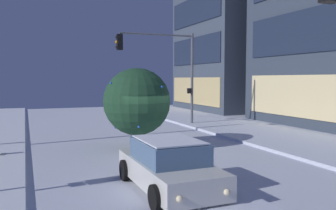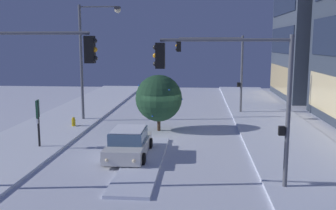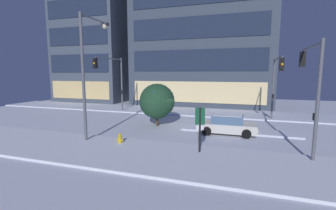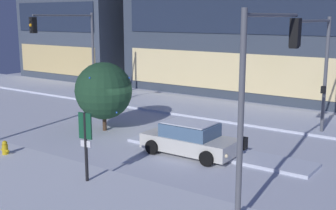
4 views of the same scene
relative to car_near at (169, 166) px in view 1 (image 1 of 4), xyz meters
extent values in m
plane|color=silver|center=(-4.98, 1.15, -0.71)|extent=(52.00, 52.00, 0.00)
cube|color=silver|center=(-4.98, 8.79, -0.64)|extent=(52.00, 5.20, 0.14)
cube|color=silver|center=(0.85, 0.88, -0.64)|extent=(9.00, 1.80, 0.14)
cube|color=#424C5B|center=(-22.97, 18.15, 7.36)|extent=(11.45, 11.84, 16.14)
cube|color=#E5C67F|center=(-22.97, 12.19, 1.31)|extent=(10.30, 0.10, 2.69)
cube|color=#232D42|center=(-22.97, 12.19, 5.34)|extent=(10.30, 0.10, 2.69)
cube|color=#232D42|center=(-22.97, 12.19, 9.37)|extent=(10.30, 0.10, 2.69)
cube|color=silver|center=(0.00, 0.00, -0.18)|extent=(4.30, 1.87, 0.66)
cube|color=slate|center=(0.00, 0.00, 0.43)|extent=(2.32, 1.67, 0.60)
cube|color=white|center=(0.00, 0.00, 0.76)|extent=(2.15, 1.56, 0.04)
sphere|color=#F9E5B2|center=(2.16, 0.64, -0.21)|extent=(0.16, 0.16, 0.16)
sphere|color=#F9E5B2|center=(2.16, -0.61, -0.21)|extent=(0.16, 0.16, 0.16)
cylinder|color=black|center=(1.41, 0.93, -0.38)|extent=(0.66, 0.22, 0.66)
cylinder|color=black|center=(1.42, -0.91, -0.38)|extent=(0.66, 0.22, 0.66)
cylinder|color=black|center=(-1.42, 0.91, -0.38)|extent=(0.66, 0.22, 0.66)
cylinder|color=black|center=(-1.41, -0.93, -0.38)|extent=(0.66, 0.22, 0.66)
cylinder|color=#565960|center=(-12.85, 6.99, 2.47)|extent=(0.18, 0.18, 6.37)
cylinder|color=#565960|center=(-12.85, 4.42, 5.46)|extent=(0.12, 5.14, 0.12)
cube|color=black|center=(-12.85, 1.85, 4.86)|extent=(0.32, 0.36, 1.00)
sphere|color=black|center=(-12.85, 1.66, 5.18)|extent=(0.20, 0.20, 0.20)
sphere|color=orange|center=(-12.85, 1.66, 4.86)|extent=(0.20, 0.20, 0.20)
sphere|color=black|center=(-12.85, 1.66, 4.54)|extent=(0.20, 0.20, 0.20)
cube|color=black|center=(-12.85, 6.77, 1.69)|extent=(0.20, 0.24, 0.36)
cylinder|color=#473323|center=(-6.07, 0.91, -0.27)|extent=(0.22, 0.22, 0.89)
sphere|color=#1E4228|center=(-6.07, 0.91, 1.48)|extent=(3.07, 3.07, 3.07)
sphere|color=blue|center=(-4.92, 1.68, 2.18)|extent=(0.10, 0.10, 0.10)
sphere|color=blue|center=(-7.27, 1.82, 1.13)|extent=(0.10, 0.10, 0.10)
sphere|color=blue|center=(-7.30, 0.90, 2.43)|extent=(0.10, 0.10, 0.10)
sphere|color=blue|center=(-4.91, 0.61, 0.49)|extent=(0.10, 0.10, 0.10)
sphere|color=blue|center=(-7.24, 1.83, 1.05)|extent=(0.10, 0.10, 0.10)
sphere|color=blue|center=(-6.38, 2.42, 1.39)|extent=(0.10, 0.10, 0.10)
sphere|color=blue|center=(-5.80, -0.36, 2.34)|extent=(0.10, 0.10, 0.10)
sphere|color=blue|center=(-6.42, -0.03, 0.29)|extent=(0.10, 0.10, 0.10)
camera|label=1|loc=(9.36, -3.82, 2.53)|focal=37.75mm
camera|label=2|loc=(18.60, 3.54, 5.08)|focal=40.75mm
camera|label=3|loc=(1.18, -18.33, 3.96)|focal=25.41mm
camera|label=4|loc=(10.10, -15.97, 5.39)|focal=46.82mm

